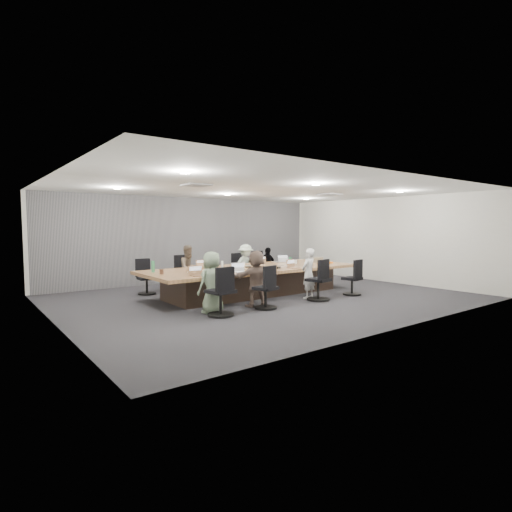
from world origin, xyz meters
TOP-DOWN VIEW (x-y plane):
  - floor at (0.00, 0.00)m, footprint 10.00×8.00m
  - ceiling at (0.00, 0.00)m, footprint 10.00×8.00m
  - wall_back at (0.00, 4.00)m, footprint 10.00×0.00m
  - wall_front at (0.00, -4.00)m, footprint 10.00×0.00m
  - wall_left at (-5.00, 0.00)m, footprint 0.00×8.00m
  - wall_right at (5.00, 0.00)m, footprint 0.00×8.00m
  - curtain at (0.00, 3.92)m, footprint 9.80×0.04m
  - conference_table at (0.00, 0.50)m, footprint 6.00×2.20m
  - chair_0 at (-2.34, 2.20)m, footprint 0.53×0.53m
  - chair_1 at (-1.25, 2.20)m, footprint 0.64×0.64m
  - chair_2 at (0.70, 2.20)m, footprint 0.63×0.63m
  - chair_3 at (1.56, 2.20)m, footprint 0.61×0.61m
  - chair_4 at (-2.12, -1.20)m, footprint 0.65×0.65m
  - chair_5 at (-0.94, -1.20)m, footprint 0.64×0.64m
  - chair_6 at (0.73, -1.20)m, footprint 0.71×0.71m
  - chair_7 at (2.02, -1.20)m, footprint 0.58×0.58m
  - person_1 at (-1.25, 1.85)m, footprint 0.71×0.59m
  - laptop_1 at (-1.25, 1.30)m, footprint 0.32×0.23m
  - person_2 at (0.70, 1.85)m, footprint 0.91×0.64m
  - laptop_2 at (0.70, 1.30)m, footprint 0.38×0.30m
  - person_3 at (1.56, 1.85)m, footprint 0.69×0.30m
  - laptop_3 at (1.56, 1.30)m, footprint 0.38×0.30m
  - person_4 at (-2.12, -0.85)m, footprint 0.70×0.51m
  - laptop_4 at (-2.12, -0.30)m, footprint 0.34×0.24m
  - person_5 at (-0.94, -0.85)m, footprint 1.26×0.63m
  - laptop_5 at (-0.94, -0.30)m, footprint 0.37×0.28m
  - person_6 at (0.73, -0.85)m, footprint 0.53×0.42m
  - laptop_6 at (0.73, -0.30)m, footprint 0.32×0.23m
  - bottle_green_left at (-2.65, 1.01)m, footprint 0.09×0.09m
  - bottle_green_right at (0.97, 0.11)m, footprint 0.08×0.08m
  - bottle_clear at (-0.89, 0.68)m, footprint 0.08×0.08m
  - cup_white_far at (0.02, 1.01)m, footprint 0.11×0.11m
  - cup_white_near at (1.61, 0.58)m, footprint 0.09×0.09m
  - mug_brown at (-2.65, 0.52)m, footprint 0.12×0.12m
  - mic_left at (-0.42, 0.02)m, footprint 0.16×0.12m
  - mic_right at (-0.16, 0.54)m, footprint 0.14×0.11m
  - stapler at (0.30, -0.19)m, footprint 0.15×0.08m
  - canvas_bag at (2.46, 0.47)m, footprint 0.32×0.24m
  - snack_packet at (2.53, 0.08)m, footprint 0.23×0.21m

SIDE VIEW (x-z plane):
  - floor at x=0.00m, z-range 0.00..0.00m
  - chair_0 at x=-2.34m, z-range 0.00..0.74m
  - chair_7 at x=2.02m, z-range 0.00..0.75m
  - chair_5 at x=-0.94m, z-range 0.00..0.78m
  - chair_2 at x=0.70m, z-range 0.00..0.79m
  - conference_table at x=0.00m, z-range 0.03..0.77m
  - chair_1 at x=-1.25m, z-range 0.00..0.83m
  - chair_3 at x=1.56m, z-range 0.00..0.85m
  - chair_4 at x=-2.12m, z-range 0.00..0.86m
  - chair_6 at x=0.73m, z-range 0.00..0.87m
  - person_3 at x=1.56m, z-range 0.00..1.17m
  - person_6 at x=0.73m, z-range 0.00..1.28m
  - person_2 at x=0.70m, z-range 0.00..1.29m
  - person_5 at x=-0.94m, z-range 0.00..1.30m
  - person_4 at x=-2.12m, z-range 0.00..1.32m
  - person_1 at x=-1.25m, z-range 0.00..1.32m
  - laptop_1 at x=-1.25m, z-range 0.74..0.76m
  - laptop_2 at x=0.70m, z-range 0.74..0.76m
  - laptop_3 at x=1.56m, z-range 0.74..0.76m
  - laptop_4 at x=-2.12m, z-range 0.74..0.76m
  - laptop_5 at x=-0.94m, z-range 0.74..0.76m
  - laptop_6 at x=0.73m, z-range 0.74..0.76m
  - mic_right at x=-0.16m, z-range 0.74..0.77m
  - mic_left at x=-0.42m, z-range 0.74..0.77m
  - snack_packet at x=2.53m, z-range 0.74..0.78m
  - stapler at x=0.30m, z-range 0.74..0.79m
  - cup_white_far at x=0.02m, z-range 0.74..0.85m
  - cup_white_near at x=1.61m, z-range 0.74..0.85m
  - mug_brown at x=-2.65m, z-range 0.74..0.86m
  - canvas_bag at x=2.46m, z-range 0.74..0.90m
  - bottle_clear at x=-0.89m, z-range 0.74..0.95m
  - bottle_green_right at x=0.97m, z-range 0.74..0.99m
  - bottle_green_left at x=-2.65m, z-range 0.74..1.02m
  - wall_back at x=0.00m, z-range 0.00..2.80m
  - wall_front at x=0.00m, z-range 0.00..2.80m
  - wall_left at x=-5.00m, z-range 0.00..2.80m
  - wall_right at x=5.00m, z-range 0.00..2.80m
  - curtain at x=0.00m, z-range 0.00..2.80m
  - ceiling at x=0.00m, z-range 2.80..2.80m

